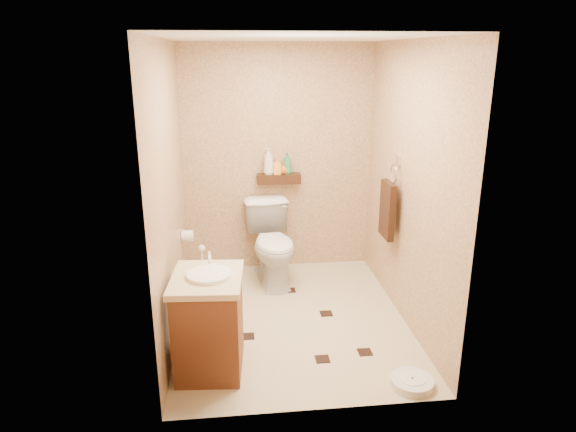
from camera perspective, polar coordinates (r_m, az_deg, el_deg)
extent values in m
plane|color=beige|center=(4.72, 0.41, -11.33)|extent=(2.50, 2.50, 0.00)
cube|color=tan|center=(5.48, -1.13, 6.20)|extent=(2.00, 0.04, 2.40)
cube|color=tan|center=(3.09, 3.22, -2.98)|extent=(2.00, 0.04, 2.40)
cube|color=tan|center=(4.27, -13.01, 2.44)|extent=(0.04, 2.50, 2.40)
cube|color=tan|center=(4.50, 13.21, 3.18)|extent=(0.04, 2.50, 2.40)
cube|color=silver|center=(4.13, 0.48, 19.20)|extent=(2.00, 2.50, 0.02)
cube|color=#371B0F|center=(5.44, -1.04, 4.18)|extent=(0.46, 0.14, 0.10)
cube|color=black|center=(4.47, -4.49, -13.18)|extent=(0.11, 0.11, 0.01)
cube|color=black|center=(4.81, 4.27, -10.76)|extent=(0.11, 0.11, 0.01)
cube|color=black|center=(4.18, 3.85, -15.58)|extent=(0.11, 0.11, 0.01)
cube|color=black|center=(5.19, -6.53, -8.60)|extent=(0.11, 0.11, 0.01)
cube|color=black|center=(4.29, 8.54, -14.73)|extent=(0.11, 0.11, 0.01)
cube|color=black|center=(5.23, 0.22, -8.25)|extent=(0.11, 0.11, 0.01)
imported|color=white|center=(5.29, -1.70, -3.11)|extent=(0.57, 0.86, 0.83)
cube|color=brown|center=(3.95, -8.75, -11.91)|extent=(0.51, 0.61, 0.71)
cube|color=beige|center=(3.78, -9.02, -6.95)|extent=(0.55, 0.65, 0.05)
cylinder|color=white|center=(3.77, -8.76, -6.56)|extent=(0.33, 0.33, 0.05)
cylinder|color=silver|center=(3.93, -8.71, -4.59)|extent=(0.03, 0.03, 0.11)
cylinder|color=white|center=(3.98, 13.62, -17.51)|extent=(0.32, 0.32, 0.06)
cylinder|color=white|center=(3.96, 13.66, -17.14)|extent=(0.19, 0.19, 0.01)
cylinder|color=#1B6D6E|center=(5.37, -9.38, -7.15)|extent=(0.10, 0.10, 0.11)
cylinder|color=white|center=(5.29, -9.50, -5.09)|extent=(0.02, 0.02, 0.32)
sphere|color=white|center=(5.23, -9.58, -3.56)|extent=(0.08, 0.08, 0.08)
cube|color=silver|center=(4.69, 12.19, 6.08)|extent=(0.03, 0.06, 0.08)
torus|color=silver|center=(4.70, 11.69, 4.65)|extent=(0.02, 0.19, 0.19)
cube|color=#311A0E|center=(4.77, 10.98, 0.66)|extent=(0.06, 0.30, 0.52)
cylinder|color=white|center=(5.06, -11.11, -2.18)|extent=(0.11, 0.11, 0.11)
cylinder|color=silver|center=(5.05, -11.60, -1.55)|extent=(0.04, 0.02, 0.02)
imported|color=silver|center=(5.39, -2.17, 6.12)|extent=(0.11, 0.11, 0.28)
imported|color=#FFA435|center=(5.41, -1.25, 5.58)|extent=(0.08, 0.08, 0.17)
imported|color=#D05018|center=(5.42, -0.48, 5.37)|extent=(0.14, 0.14, 0.13)
imported|color=#2B824E|center=(5.42, -0.08, 5.91)|extent=(0.10, 0.10, 0.23)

